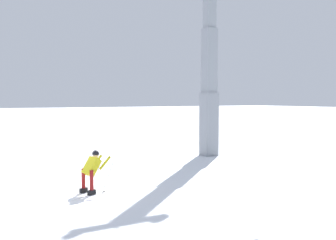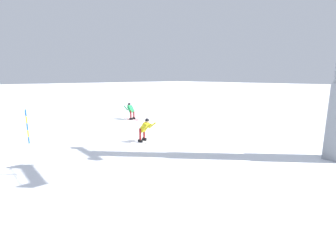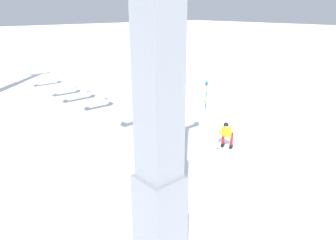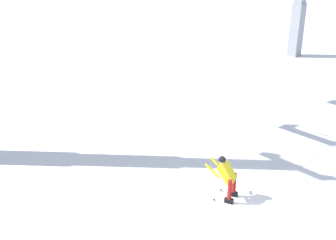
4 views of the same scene
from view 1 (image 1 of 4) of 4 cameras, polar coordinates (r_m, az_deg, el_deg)
name	(u,v)px [view 1 (image 1 of 4)]	position (r m, az deg, el deg)	size (l,w,h in m)	color
ground_plane	(50,192)	(13.62, -17.87, -10.56)	(260.00, 260.00, 0.00)	white
skier_carving_main	(92,169)	(12.92, -11.75, -7.40)	(1.17, 1.77, 1.61)	white
lift_tower_near	(209,73)	(21.00, 6.43, 7.29)	(0.81, 2.73, 11.35)	gray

